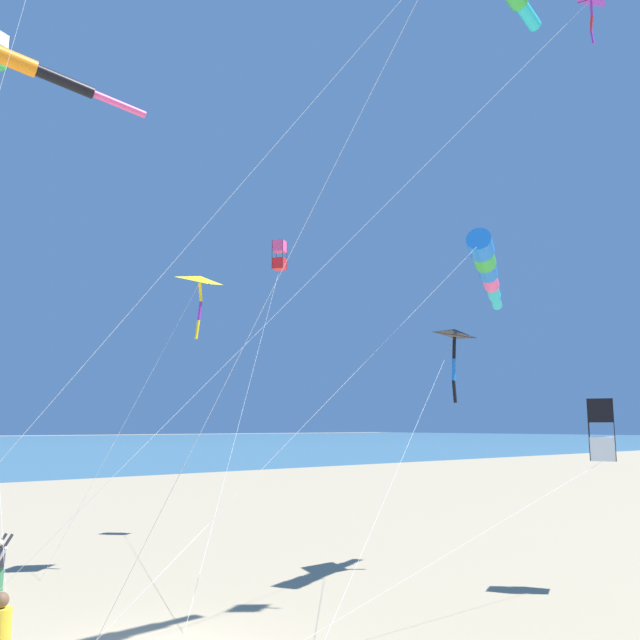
{
  "coord_description": "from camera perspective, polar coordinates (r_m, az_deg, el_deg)",
  "views": [
    {
      "loc": [
        12.91,
        -6.34,
        4.52
      ],
      "look_at": [
        -1.48,
        5.65,
        7.43
      ],
      "focal_mm": 37.9,
      "sensor_mm": 36.0,
      "label": 1
    }
  ],
  "objects": [
    {
      "name": "kite_windsock_black_fish_shape",
      "position": [
        24.79,
        -22.71,
        18.84
      ],
      "size": [
        8.89,
        5.75,
        16.28
      ],
      "color": "orange",
      "rests_on": "ground_plane"
    },
    {
      "name": "kite_delta_teal_far_right",
      "position": [
        21.82,
        21.63,
        23.64
      ],
      "size": [
        5.53,
        15.19,
        16.37
      ],
      "color": "purple",
      "rests_on": "ground_plane"
    },
    {
      "name": "person_child_grey_jacket",
      "position": [
        21.66,
        -25.44,
        -17.85
      ],
      "size": [
        0.45,
        0.52,
        1.52
      ],
      "color": "#3D7F51",
      "rests_on": "ground_plane"
    },
    {
      "name": "kite_delta_yellow_midlevel",
      "position": [
        22.87,
        -10.09,
        3.23
      ],
      "size": [
        2.31,
        4.78,
        9.57
      ],
      "color": "yellow",
      "rests_on": "ground_plane"
    },
    {
      "name": "kite_windsock_long_streamer_right",
      "position": [
        22.18,
        13.84,
        4.47
      ],
      "size": [
        2.71,
        15.18,
        10.37
      ],
      "color": "blue",
      "rests_on": "ground_plane"
    },
    {
      "name": "kite_box_small_distant",
      "position": [
        20.99,
        22.66,
        -8.55
      ],
      "size": [
        1.67,
        11.61,
        5.26
      ],
      "color": "black",
      "rests_on": "ground_plane"
    },
    {
      "name": "kite_delta_checkered_midright",
      "position": [
        22.71,
        11.3,
        -1.26
      ],
      "size": [
        4.92,
        10.39,
        7.74
      ],
      "color": "black",
      "rests_on": "ground_plane"
    },
    {
      "name": "kite_box_green_low_center",
      "position": [
        29.84,
        -3.45,
        5.45
      ],
      "size": [
        9.82,
        9.79,
        12.56
      ],
      "color": "#EF4C93",
      "rests_on": "ground_plane"
    }
  ]
}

